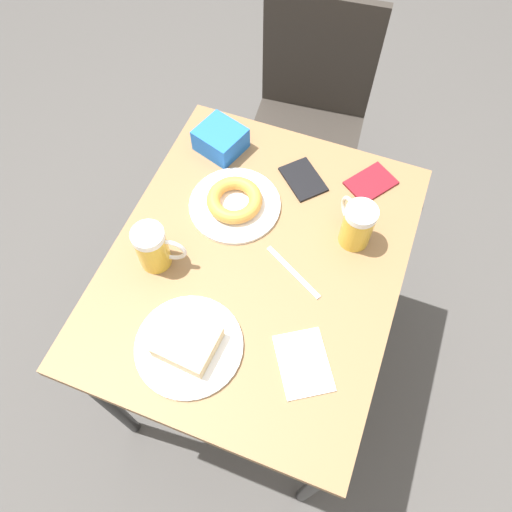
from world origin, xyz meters
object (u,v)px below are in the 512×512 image
(passport_far_edge, at_px, (303,179))
(beer_mug_left, at_px, (153,248))
(plate_with_donut, at_px, (235,202))
(passport_near_edge, at_px, (371,183))
(plate_with_cake, at_px, (188,344))
(fork, at_px, (293,273))
(chair, at_px, (311,104))
(napkin_folded, at_px, (303,363))
(blue_pouch, at_px, (221,139))
(beer_mug_center, at_px, (357,224))

(passport_far_edge, bearing_deg, beer_mug_left, -125.08)
(plate_with_donut, height_order, passport_near_edge, plate_with_donut)
(passport_far_edge, bearing_deg, plate_with_cake, -99.71)
(plate_with_donut, relative_size, fork, 1.45)
(beer_mug_left, bearing_deg, chair, 81.14)
(napkin_folded, distance_m, fork, 0.23)
(chair, height_order, passport_far_edge, chair)
(plate_with_cake, bearing_deg, napkin_folded, 12.38)
(chair, distance_m, plate_with_cake, 1.08)
(fork, distance_m, passport_near_edge, 0.35)
(beer_mug_left, xyz_separation_m, passport_far_edge, (0.26, 0.37, -0.06))
(plate_with_cake, xyz_separation_m, fork, (0.16, 0.26, -0.02))
(fork, xyz_separation_m, passport_far_edge, (-0.07, 0.28, 0.00))
(plate_with_donut, relative_size, napkin_folded, 1.31)
(napkin_folded, xyz_separation_m, passport_far_edge, (-0.16, 0.48, 0.00))
(plate_with_cake, bearing_deg, blue_pouch, 105.74)
(plate_with_cake, xyz_separation_m, plate_with_donut, (-0.05, 0.39, -0.00))
(fork, distance_m, passport_far_edge, 0.29)
(plate_with_cake, distance_m, passport_near_edge, 0.65)
(plate_with_cake, distance_m, beer_mug_left, 0.24)
(passport_near_edge, height_order, passport_far_edge, same)
(chair, distance_m, passport_near_edge, 0.59)
(plate_with_cake, height_order, blue_pouch, blue_pouch)
(beer_mug_center, bearing_deg, fork, -126.62)
(fork, relative_size, passport_near_edge, 1.08)
(chair, xyz_separation_m, fork, (0.19, -0.79, 0.23))
(beer_mug_left, bearing_deg, plate_with_cake, -46.64)
(fork, bearing_deg, plate_with_donut, 147.15)
(plate_with_donut, bearing_deg, napkin_folded, -48.38)
(plate_with_cake, height_order, passport_near_edge, plate_with_cake)
(fork, height_order, blue_pouch, blue_pouch)
(napkin_folded, height_order, fork, same)
(beer_mug_left, relative_size, passport_near_edge, 0.83)
(plate_with_donut, xyz_separation_m, passport_near_edge, (0.32, 0.20, -0.01))
(chair, distance_m, passport_far_edge, 0.58)
(napkin_folded, bearing_deg, plate_with_donut, 131.62)
(plate_with_donut, distance_m, passport_far_edge, 0.20)
(beer_mug_left, bearing_deg, napkin_folded, -15.90)
(napkin_folded, bearing_deg, beer_mug_left, 164.10)
(plate_with_donut, bearing_deg, chair, 88.18)
(beer_mug_left, xyz_separation_m, napkin_folded, (0.42, -0.12, -0.06))
(beer_mug_center, height_order, fork, beer_mug_center)
(plate_with_donut, height_order, passport_far_edge, plate_with_donut)
(plate_with_donut, bearing_deg, blue_pouch, 122.83)
(plate_with_cake, height_order, fork, plate_with_cake)
(passport_near_edge, bearing_deg, chair, 122.66)
(plate_with_cake, relative_size, blue_pouch, 1.65)
(beer_mug_center, height_order, napkin_folded, beer_mug_center)
(plate_with_cake, bearing_deg, passport_far_edge, 80.29)
(plate_with_donut, bearing_deg, beer_mug_center, 2.59)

